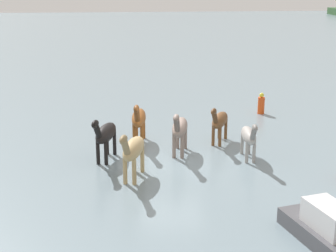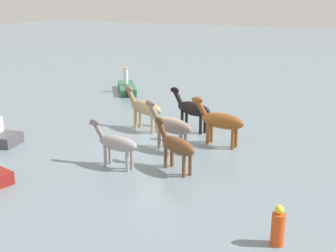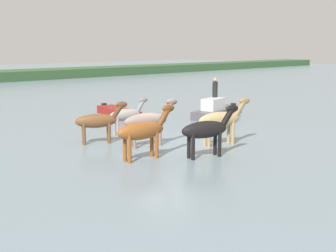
# 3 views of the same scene
# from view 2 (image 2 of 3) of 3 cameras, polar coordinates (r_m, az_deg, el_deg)

# --- Properties ---
(ground_plane) EXTENTS (171.87, 171.87, 0.00)m
(ground_plane) POSITION_cam_2_polar(r_m,az_deg,el_deg) (19.03, -0.83, -2.53)
(ground_plane) COLOR gray
(horse_gray_outer) EXTENTS (2.27, 0.62, 1.76)m
(horse_gray_outer) POSITION_cam_2_polar(r_m,az_deg,el_deg) (16.37, -6.92, -2.29)
(horse_gray_outer) COLOR #9E9993
(horse_gray_outer) RESTS_ON ground_plane
(horse_pinto_flank) EXTENTS (2.63, 1.15, 2.05)m
(horse_pinto_flank) POSITION_cam_2_polar(r_m,az_deg,el_deg) (20.94, -3.14, 2.45)
(horse_pinto_flank) COLOR tan
(horse_pinto_flank) RESTS_ON ground_plane
(horse_lead) EXTENTS (2.62, 1.05, 2.03)m
(horse_lead) POSITION_cam_2_polar(r_m,az_deg,el_deg) (18.04, 0.36, 0.11)
(horse_lead) COLOR gray
(horse_lead) RESTS_ON ground_plane
(horse_dun_straggler) EXTENTS (2.64, 0.82, 2.04)m
(horse_dun_straggler) POSITION_cam_2_polar(r_m,az_deg,el_deg) (18.80, 6.99, 0.70)
(horse_dun_straggler) COLOR brown
(horse_dun_straggler) RESTS_ON ground_plane
(horse_chestnut_trailing) EXTENTS (2.31, 1.33, 1.85)m
(horse_chestnut_trailing) POSITION_cam_2_polar(r_m,az_deg,el_deg) (15.88, 1.12, -2.58)
(horse_chestnut_trailing) COLOR brown
(horse_chestnut_trailing) RESTS_ON ground_plane
(horse_rear_stallion) EXTENTS (2.57, 1.11, 2.00)m
(horse_rear_stallion) POSITION_cam_2_polar(r_m,az_deg,el_deg) (20.86, 3.24, 2.32)
(horse_rear_stallion) COLOR black
(horse_rear_stallion) RESTS_ON ground_plane
(boat_launch_far) EXTENTS (3.20, 3.66, 0.71)m
(boat_launch_far) POSITION_cam_2_polar(r_m,az_deg,el_deg) (30.20, -5.51, 4.90)
(boat_launch_far) COLOR #2D6B4C
(boat_launch_far) RESTS_ON ground_plane
(person_watcher_seated) EXTENTS (0.32, 0.32, 1.19)m
(person_watcher_seated) POSITION_cam_2_polar(r_m,az_deg,el_deg) (29.96, -5.65, 6.66)
(person_watcher_seated) COLOR silver
(person_watcher_seated) RESTS_ON boat_launch_far
(buoy_channel_marker) EXTENTS (0.36, 0.36, 1.14)m
(buoy_channel_marker) POSITION_cam_2_polar(r_m,az_deg,el_deg) (11.81, 14.47, -12.93)
(buoy_channel_marker) COLOR #E54C19
(buoy_channel_marker) RESTS_ON ground_plane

